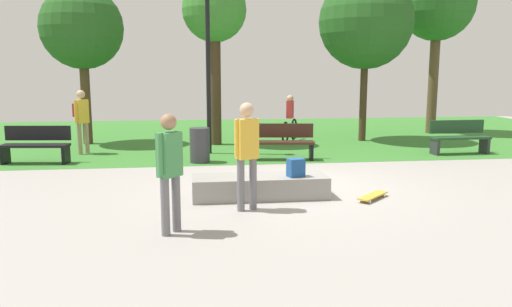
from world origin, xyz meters
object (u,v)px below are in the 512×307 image
(skater_performing_trick, at_px, (247,148))
(tree_slender_maple, at_px, (366,22))
(skater_watching, at_px, (170,165))
(tree_young_birch, at_px, (438,6))
(pedestrian_with_backpack, at_px, (81,116))
(backpack_on_ledge, at_px, (296,168))
(concrete_ledge, at_px, (260,187))
(park_bench_near_lamppost, at_px, (459,136))
(park_bench_far_right, at_px, (36,144))
(cyclist_on_bicycle, at_px, (290,122))
(trash_bin, at_px, (200,145))
(skateboard_by_ledge, at_px, (373,196))
(lamp_post, at_px, (208,55))
(tree_tall_oak, at_px, (82,29))
(tree_broad_elm, at_px, (214,14))
(park_bench_center_lawn, at_px, (282,141))

(skater_performing_trick, xyz_separation_m, tree_slender_maple, (4.64, 7.70, 2.75))
(skater_watching, bearing_deg, tree_young_birch, 49.08)
(skater_performing_trick, bearing_deg, pedestrian_with_backpack, 121.95)
(backpack_on_ledge, bearing_deg, skater_watching, 22.08)
(concrete_ledge, bearing_deg, park_bench_near_lamppost, 33.78)
(park_bench_far_right, xyz_separation_m, tree_young_birch, (12.49, 4.57, 4.06))
(skater_watching, height_order, tree_young_birch, tree_young_birch)
(tree_slender_maple, distance_m, cyclist_on_bicycle, 3.93)
(park_bench_near_lamppost, height_order, trash_bin, park_bench_near_lamppost)
(concrete_ledge, xyz_separation_m, tree_young_birch, (7.53, 8.58, 4.35))
(backpack_on_ledge, xyz_separation_m, skateboard_by_ledge, (1.33, -0.26, -0.48))
(park_bench_far_right, distance_m, pedestrian_with_backpack, 1.66)
(tree_slender_maple, bearing_deg, lamp_post, -158.90)
(lamp_post, bearing_deg, skater_watching, -96.49)
(pedestrian_with_backpack, xyz_separation_m, cyclist_on_bicycle, (6.10, 1.74, -0.41))
(backpack_on_ledge, distance_m, pedestrian_with_backpack, 7.27)
(park_bench_far_right, height_order, trash_bin, park_bench_far_right)
(pedestrian_with_backpack, bearing_deg, backpack_on_ledge, -49.00)
(lamp_post, bearing_deg, concrete_ledge, -81.82)
(tree_tall_oak, distance_m, trash_bin, 5.91)
(tree_broad_elm, bearing_deg, skater_watching, -96.98)
(skateboard_by_ledge, xyz_separation_m, tree_slender_maple, (2.38, 7.31, 3.70))
(backpack_on_ledge, height_order, skater_watching, skater_watching)
(park_bench_near_lamppost, bearing_deg, trash_bin, -176.45)
(park_bench_far_right, relative_size, pedestrian_with_backpack, 0.95)
(park_bench_center_lawn, bearing_deg, tree_tall_oak, 147.06)
(tree_slender_maple, height_order, cyclist_on_bicycle, tree_slender_maple)
(skater_performing_trick, xyz_separation_m, trash_bin, (-0.68, 4.41, -0.59))
(cyclist_on_bicycle, bearing_deg, park_bench_center_lawn, -104.57)
(park_bench_near_lamppost, distance_m, tree_tall_oak, 11.38)
(backpack_on_ledge, distance_m, tree_slender_maple, 8.59)
(tree_slender_maple, height_order, tree_young_birch, tree_young_birch)
(tree_broad_elm, relative_size, tree_young_birch, 0.85)
(skater_performing_trick, relative_size, tree_tall_oak, 0.36)
(park_bench_near_lamppost, relative_size, tree_broad_elm, 0.32)
(backpack_on_ledge, relative_size, park_bench_far_right, 0.19)
(park_bench_near_lamppost, relative_size, tree_young_birch, 0.27)
(backpack_on_ledge, bearing_deg, tree_broad_elm, -97.64)
(park_bench_far_right, bearing_deg, trash_bin, -5.75)
(tree_young_birch, bearing_deg, backpack_on_ledge, -128.41)
(skater_performing_trick, bearing_deg, cyclist_on_bicycle, 73.89)
(concrete_ledge, height_order, pedestrian_with_backpack, pedestrian_with_backpack)
(backpack_on_ledge, relative_size, park_bench_near_lamppost, 0.20)
(tree_tall_oak, distance_m, cyclist_on_bicycle, 6.99)
(park_bench_center_lawn, xyz_separation_m, tree_slender_maple, (3.23, 3.14, 3.29))
(park_bench_far_right, bearing_deg, concrete_ledge, -38.97)
(skater_performing_trick, distance_m, lamp_post, 6.00)
(skater_watching, height_order, tree_slender_maple, tree_slender_maple)
(tree_young_birch, xyz_separation_m, lamp_post, (-8.25, -3.62, -1.89))
(skater_performing_trick, relative_size, pedestrian_with_backpack, 1.00)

